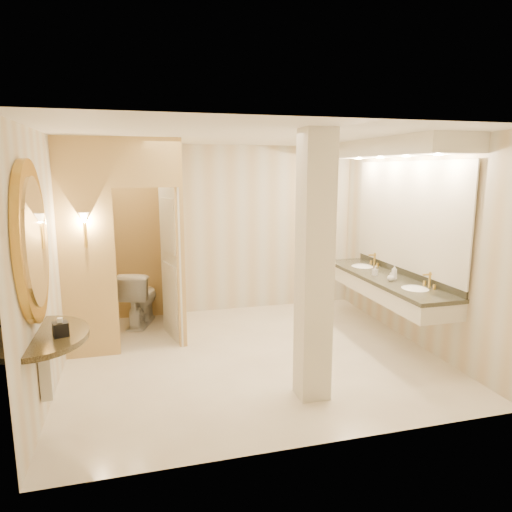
{
  "coord_description": "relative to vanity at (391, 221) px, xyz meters",
  "views": [
    {
      "loc": [
        -1.34,
        -5.27,
        2.31
      ],
      "look_at": [
        0.11,
        0.2,
        1.24
      ],
      "focal_mm": 32.0,
      "sensor_mm": 36.0,
      "label": 1
    }
  ],
  "objects": [
    {
      "name": "tissue_box",
      "position": [
        -4.0,
        -1.31,
        -0.69
      ],
      "size": [
        0.15,
        0.15,
        0.12
      ],
      "primitive_type": "cube",
      "rotation": [
        0.0,
        0.0,
        0.29
      ],
      "color": "black",
      "rests_on": "console_shelf"
    },
    {
      "name": "wall_left",
      "position": [
        -4.23,
        -0.15,
        -0.28
      ],
      "size": [
        0.02,
        4.0,
        2.7
      ],
      "primitive_type": "cube",
      "color": "beige",
      "rests_on": "floor"
    },
    {
      "name": "soap_bottle_a",
      "position": [
        -0.15,
        0.09,
        -0.69
      ],
      "size": [
        0.08,
        0.08,
        0.13
      ],
      "primitive_type": "imported",
      "rotation": [
        0.0,
        0.0,
        0.38
      ],
      "color": "beige",
      "rests_on": "vanity"
    },
    {
      "name": "vanity",
      "position": [
        0.0,
        0.0,
        0.0
      ],
      "size": [
        0.75,
        2.71,
        2.09
      ],
      "color": "beige",
      "rests_on": "floor"
    },
    {
      "name": "toilet",
      "position": [
        -3.32,
        1.43,
        -1.21
      ],
      "size": [
        0.7,
        0.92,
        0.84
      ],
      "primitive_type": "imported",
      "rotation": [
        0.0,
        0.0,
        2.82
      ],
      "color": "white",
      "rests_on": "floor"
    },
    {
      "name": "wall_sconce",
      "position": [
        -3.9,
        0.28,
        0.1
      ],
      "size": [
        0.14,
        0.14,
        0.42
      ],
      "color": "gold",
      "rests_on": "toilet_closet"
    },
    {
      "name": "wall_right",
      "position": [
        0.27,
        -0.15,
        -0.28
      ],
      "size": [
        0.02,
        4.0,
        2.7
      ],
      "primitive_type": "cube",
      "color": "beige",
      "rests_on": "floor"
    },
    {
      "name": "wall_front",
      "position": [
        -1.98,
        -2.15,
        -0.28
      ],
      "size": [
        4.5,
        0.02,
        2.7
      ],
      "primitive_type": "cube",
      "color": "beige",
      "rests_on": "floor"
    },
    {
      "name": "console_shelf",
      "position": [
        -4.19,
        -1.22,
        -0.28
      ],
      "size": [
        1.09,
        1.09,
        1.99
      ],
      "color": "black",
      "rests_on": "floor"
    },
    {
      "name": "soap_bottle_c",
      "position": [
        -0.04,
        -0.22,
        -0.65
      ],
      "size": [
        0.09,
        0.09,
        0.21
      ],
      "primitive_type": "imported",
      "rotation": [
        0.0,
        0.0,
        0.18
      ],
      "color": "#C6B28C",
      "rests_on": "vanity"
    },
    {
      "name": "ceiling",
      "position": [
        -1.98,
        -0.15,
        1.07
      ],
      "size": [
        4.5,
        4.5,
        0.0
      ],
      "primitive_type": "plane",
      "rotation": [
        3.14,
        0.0,
        0.0
      ],
      "color": "silver",
      "rests_on": "wall_back"
    },
    {
      "name": "toilet_closet",
      "position": [
        -3.09,
        0.82,
        -0.24
      ],
      "size": [
        1.5,
        1.55,
        2.7
      ],
      "color": "#E2BD76",
      "rests_on": "floor"
    },
    {
      "name": "wall_back",
      "position": [
        -1.98,
        1.85,
        -0.28
      ],
      "size": [
        4.5,
        0.02,
        2.7
      ],
      "primitive_type": "cube",
      "color": "beige",
      "rests_on": "floor"
    },
    {
      "name": "floor",
      "position": [
        -1.98,
        -0.15,
        -1.63
      ],
      "size": [
        4.5,
        4.5,
        0.0
      ],
      "primitive_type": "plane",
      "color": "white",
      "rests_on": "ground"
    },
    {
      "name": "soap_bottle_b",
      "position": [
        -0.12,
        -0.26,
        -0.7
      ],
      "size": [
        0.11,
        0.11,
        0.11
      ],
      "primitive_type": "imported",
      "rotation": [
        0.0,
        0.0,
        0.42
      ],
      "color": "silver",
      "rests_on": "vanity"
    },
    {
      "name": "pillar",
      "position": [
        -1.63,
        -1.32,
        -0.28
      ],
      "size": [
        0.31,
        0.31,
        2.7
      ],
      "primitive_type": "cube",
      "color": "beige",
      "rests_on": "floor"
    }
  ]
}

